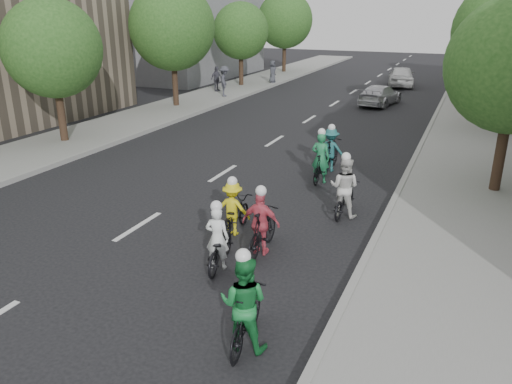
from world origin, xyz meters
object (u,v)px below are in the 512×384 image
Objects in this scene: cyclist_6 at (262,228)px; spectator_2 at (273,72)px; spectator_1 at (216,79)px; cyclist_5 at (219,245)px; cyclist_1 at (344,193)px; follow_car_trail at (401,76)px; cyclist_3 at (321,163)px; cyclist_4 at (245,310)px; spectator_0 at (225,81)px; cyclist_0 at (331,152)px; follow_car_lead at (380,95)px; cyclist_2 at (234,213)px.

spectator_2 is (-10.18, 26.11, 0.32)m from cyclist_6.
spectator_1 reaches higher than spectator_2.
spectator_1 reaches higher than cyclist_5.
cyclist_1 reaches higher than follow_car_trail.
cyclist_3 is 9.05m from cyclist_4.
spectator_0 is at bearing -52.40° from cyclist_3.
follow_car_lead is (-0.79, 13.75, -0.08)m from cyclist_0.
cyclist_3 is (0.86, 4.89, 0.06)m from cyclist_2.
cyclist_3 is 0.42× the size of follow_car_trail.
cyclist_4 is 27.37m from spectator_1.
cyclist_0 is at bearing -90.48° from cyclist_6.
spectator_2 is at bearing -76.97° from cyclist_4.
cyclist_3 reaches higher than follow_car_trail.
cyclist_1 is at bearing -125.62° from spectator_1.
cyclist_2 is 4.62m from cyclist_4.
cyclist_1 is 0.99× the size of cyclist_6.
follow_car_trail is at bearing -81.02° from follow_car_lead.
spectator_0 is (-9.61, -10.03, 0.35)m from follow_car_trail.
cyclist_2 is 4.96m from cyclist_3.
cyclist_4 is at bearing 98.16° from cyclist_3.
spectator_1 is at bearing -50.68° from cyclist_1.
cyclist_3 is 15.09m from follow_car_lead.
cyclist_5 is at bearing -161.61° from spectator_2.
cyclist_6 is (-1.10, 3.34, -0.06)m from cyclist_4.
cyclist_1 is 19.83m from spectator_0.
spectator_0 reaches higher than spectator_1.
follow_car_trail is at bearing -88.87° from cyclist_0.
follow_car_trail is at bearing -73.46° from spectator_2.
cyclist_3 is 0.99× the size of cyclist_6.
cyclist_3 is 5.62m from cyclist_6.
spectator_0 reaches higher than cyclist_6.
cyclist_6 is at bearing -132.37° from spectator_1.
spectator_1 is at bearing 16.87° from spectator_0.
cyclist_1 is 26.03m from follow_car_trail.
cyclist_6 is at bearing 91.28° from cyclist_0.
cyclist_2 is at bearing -85.71° from cyclist_5.
cyclist_3 is at bearing -103.06° from cyclist_2.
spectator_2 reaches higher than follow_car_trail.
follow_car_lead is at bearing -87.56° from cyclist_0.
cyclist_4 is at bearing 115.30° from cyclist_5.
cyclist_3 reaches higher than cyclist_2.
cyclist_1 is 25.70m from spectator_2.
follow_car_lead is at bearing -72.50° from spectator_1.
spectator_2 is at bearing -73.37° from cyclist_2.
cyclist_5 is (-1.83, -4.07, -0.13)m from cyclist_1.
cyclist_5 reaches higher than follow_car_trail.
cyclist_5 is at bearing 86.53° from cyclist_0.
cyclist_0 is 1.00× the size of spectator_0.
follow_car_lead is (-0.43, 21.68, 0.07)m from cyclist_5.
follow_car_lead is 10.62m from spectator_2.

